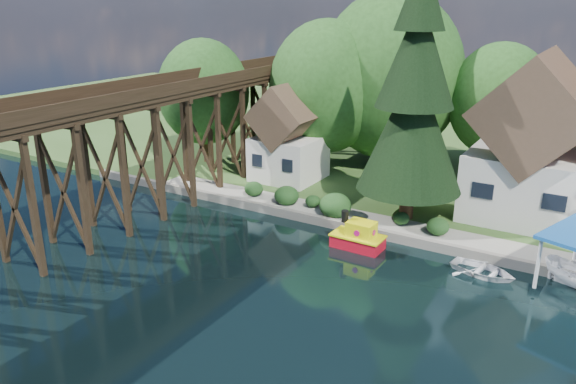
# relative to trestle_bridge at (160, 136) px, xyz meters

# --- Properties ---
(ground) EXTENTS (140.00, 140.00, 0.00)m
(ground) POSITION_rel_trestle_bridge_xyz_m (16.00, -5.17, -5.35)
(ground) COLOR black
(ground) RESTS_ON ground
(bank) EXTENTS (140.00, 52.00, 0.50)m
(bank) POSITION_rel_trestle_bridge_xyz_m (16.00, 28.83, -5.10)
(bank) COLOR #345321
(bank) RESTS_ON ground
(seawall) EXTENTS (60.00, 0.40, 0.62)m
(seawall) POSITION_rel_trestle_bridge_xyz_m (20.00, 2.83, -5.04)
(seawall) COLOR slate
(seawall) RESTS_ON ground
(promenade) EXTENTS (50.00, 2.60, 0.06)m
(promenade) POSITION_rel_trestle_bridge_xyz_m (22.00, 4.13, -4.82)
(promenade) COLOR gray
(promenade) RESTS_ON bank
(trestle_bridge) EXTENTS (4.12, 44.18, 9.30)m
(trestle_bridge) POSITION_rel_trestle_bridge_xyz_m (0.00, 0.00, 0.00)
(trestle_bridge) COLOR black
(trestle_bridge) RESTS_ON ground
(house_left) EXTENTS (7.64, 8.64, 11.02)m
(house_left) POSITION_rel_trestle_bridge_xyz_m (23.00, 10.83, -0.21)
(house_left) COLOR white
(house_left) RESTS_ON bank
(shed) EXTENTS (5.09, 5.40, 7.85)m
(shed) POSITION_rel_trestle_bridge_xyz_m (5.00, 9.33, -1.52)
(shed) COLOR white
(shed) RESTS_ON bank
(bg_trees) EXTENTS (49.90, 13.30, 10.57)m
(bg_trees) POSITION_rel_trestle_bridge_xyz_m (17.00, 16.08, 1.94)
(bg_trees) COLOR #382314
(bg_trees) RESTS_ON bank
(shrubs) EXTENTS (15.76, 2.47, 1.70)m
(shrubs) POSITION_rel_trestle_bridge_xyz_m (11.40, 4.09, -4.12)
(shrubs) COLOR #153C17
(shrubs) RESTS_ON bank
(conifer) EXTENTS (6.85, 6.85, 16.87)m
(conifer) POSITION_rel_trestle_bridge_xyz_m (16.28, 5.93, 3.27)
(conifer) COLOR #382314
(conifer) RESTS_ON bank
(tugboat) EXTENTS (3.21, 1.80, 2.31)m
(tugboat) POSITION_rel_trestle_bridge_xyz_m (15.12, 0.80, -4.66)
(tugboat) COLOR #AF0B1C
(tugboat) RESTS_ON ground
(boat_white_a) EXTENTS (3.99, 3.18, 0.74)m
(boat_white_a) POSITION_rel_trestle_bridge_xyz_m (22.54, 1.11, -4.98)
(boat_white_a) COLOR white
(boat_white_a) RESTS_ON ground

